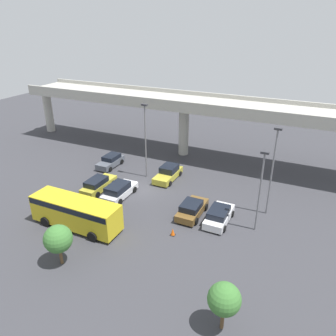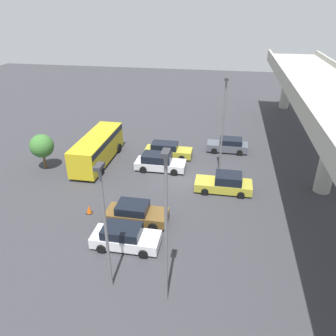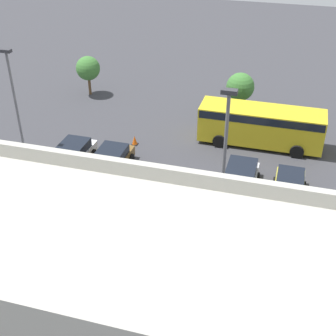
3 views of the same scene
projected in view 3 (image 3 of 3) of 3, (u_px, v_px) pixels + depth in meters
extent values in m
plane|color=#38383D|center=(208.00, 210.00, 27.44)|extent=(106.72, 106.72, 0.00)
cube|color=#ADAAA0|center=(134.00, 252.00, 13.60)|extent=(49.80, 6.74, 0.90)
cube|color=#ADAAA0|center=(165.00, 174.00, 15.83)|extent=(49.80, 0.30, 0.55)
cube|color=#ADAAA0|center=(86.00, 323.00, 10.59)|extent=(49.80, 0.30, 0.55)
cube|color=#515660|center=(334.00, 274.00, 22.31)|extent=(1.73, 4.31, 0.76)
cylinder|color=black|center=(315.00, 255.00, 23.73)|extent=(0.22, 0.63, 0.63)
cylinder|color=black|center=(314.00, 294.00, 21.56)|extent=(0.22, 0.63, 0.63)
cube|color=gold|center=(288.00, 195.00, 27.76)|extent=(1.72, 4.85, 0.75)
cube|color=black|center=(290.00, 182.00, 27.73)|extent=(1.58, 2.65, 0.62)
cylinder|color=black|center=(302.00, 215.00, 26.46)|extent=(0.22, 0.67, 0.67)
cylinder|color=black|center=(270.00, 210.00, 26.86)|extent=(0.22, 0.67, 0.67)
cylinder|color=black|center=(304.00, 186.00, 28.90)|extent=(0.22, 0.67, 0.67)
cylinder|color=black|center=(275.00, 182.00, 29.31)|extent=(0.22, 0.67, 0.67)
cube|color=silver|center=(239.00, 185.00, 28.67)|extent=(1.91, 4.80, 0.70)
cube|color=black|center=(241.00, 172.00, 28.57)|extent=(1.76, 2.75, 0.73)
cylinder|color=black|center=(252.00, 204.00, 27.34)|extent=(0.22, 0.66, 0.66)
cylinder|color=black|center=(219.00, 199.00, 27.80)|extent=(0.22, 0.66, 0.66)
cylinder|color=black|center=(258.00, 177.00, 29.76)|extent=(0.22, 0.66, 0.66)
cylinder|color=black|center=(227.00, 173.00, 30.21)|extent=(0.22, 0.66, 0.66)
cube|color=gold|center=(165.00, 240.00, 24.41)|extent=(1.92, 4.81, 0.72)
cube|color=black|center=(163.00, 234.00, 23.71)|extent=(1.76, 2.22, 0.74)
cylinder|color=black|center=(156.00, 223.00, 25.97)|extent=(0.22, 0.61, 0.61)
cylinder|color=black|center=(190.00, 229.00, 25.52)|extent=(0.22, 0.61, 0.61)
cylinder|color=black|center=(138.00, 259.00, 23.55)|extent=(0.22, 0.61, 0.61)
cylinder|color=black|center=(176.00, 266.00, 23.09)|extent=(0.22, 0.61, 0.61)
cube|color=brown|center=(110.00, 165.00, 30.68)|extent=(1.90, 4.53, 0.69)
cube|color=black|center=(111.00, 154.00, 30.58)|extent=(1.75, 2.26, 0.61)
cylinder|color=black|center=(116.00, 181.00, 29.41)|extent=(0.22, 0.70, 0.70)
cylinder|color=black|center=(88.00, 176.00, 29.86)|extent=(0.22, 0.70, 0.70)
cylinder|color=black|center=(131.00, 159.00, 31.69)|extent=(0.22, 0.70, 0.70)
cylinder|color=black|center=(105.00, 155.00, 32.14)|extent=(0.22, 0.70, 0.70)
cube|color=silver|center=(72.00, 159.00, 31.32)|extent=(1.86, 4.51, 0.72)
cube|color=black|center=(72.00, 148.00, 31.17)|extent=(1.71, 2.50, 0.61)
cylinder|color=black|center=(76.00, 175.00, 30.08)|extent=(0.22, 0.62, 0.62)
cylinder|color=black|center=(49.00, 170.00, 30.52)|extent=(0.22, 0.62, 0.62)
cylinder|color=black|center=(93.00, 153.00, 32.36)|extent=(0.22, 0.62, 0.62)
cylinder|color=black|center=(68.00, 150.00, 32.79)|extent=(0.22, 0.62, 0.62)
cube|color=gold|center=(261.00, 125.00, 33.31)|extent=(8.73, 2.48, 2.51)
cube|color=black|center=(262.00, 114.00, 32.83)|extent=(8.56, 2.53, 0.55)
cylinder|color=black|center=(219.00, 141.00, 33.47)|extent=(0.96, 0.29, 0.96)
cylinder|color=black|center=(225.00, 126.00, 35.52)|extent=(0.96, 0.29, 0.96)
cylinder|color=black|center=(297.00, 152.00, 32.22)|extent=(0.96, 0.29, 0.96)
cylinder|color=black|center=(298.00, 135.00, 34.27)|extent=(0.96, 0.29, 0.96)
cylinder|color=slate|center=(223.00, 181.00, 22.07)|extent=(0.16, 0.16, 8.87)
cube|color=#333338|center=(229.00, 92.00, 19.65)|extent=(0.70, 0.35, 0.20)
cylinder|color=slate|center=(17.00, 109.00, 30.26)|extent=(0.16, 0.16, 7.57)
cube|color=#333338|center=(6.00, 51.00, 28.18)|extent=(0.70, 0.35, 0.20)
cylinder|color=brown|center=(239.00, 106.00, 38.01)|extent=(0.24, 0.24, 1.41)
sphere|color=#3D7533|center=(240.00, 87.00, 37.13)|extent=(2.23, 2.23, 2.23)
cylinder|color=brown|center=(90.00, 86.00, 41.34)|extent=(0.24, 0.24, 1.54)
sphere|color=#3D7533|center=(88.00, 68.00, 40.46)|extent=(2.08, 2.08, 2.08)
cube|color=black|center=(135.00, 144.00, 34.05)|extent=(0.44, 0.44, 0.04)
cone|color=#EA590F|center=(135.00, 140.00, 33.87)|extent=(0.40, 0.40, 0.70)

